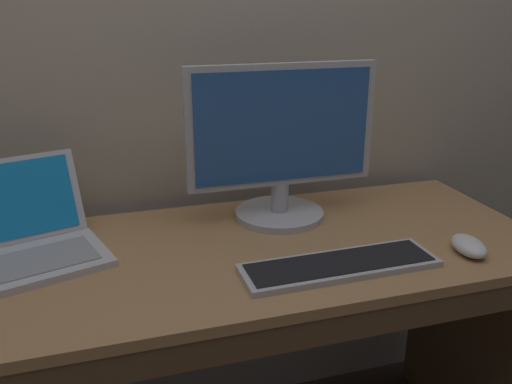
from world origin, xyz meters
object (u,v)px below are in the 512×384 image
at_px(external_monitor, 282,148).
at_px(computer_mouse, 469,246).
at_px(laptop_silver, 20,243).
at_px(wired_keyboard, 340,265).

bearing_deg(external_monitor, computer_mouse, -43.10).
bearing_deg(computer_mouse, laptop_silver, 173.69).
bearing_deg(laptop_silver, wired_keyboard, -20.00).
distance_m(laptop_silver, wired_keyboard, 0.73).
bearing_deg(external_monitor, laptop_silver, -174.44).
bearing_deg(computer_mouse, external_monitor, 145.50).
relative_size(laptop_silver, wired_keyboard, 0.92).
bearing_deg(wired_keyboard, computer_mouse, -3.44).
xyz_separation_m(laptop_silver, computer_mouse, (1.01, -0.27, -0.02)).
height_order(wired_keyboard, computer_mouse, computer_mouse).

